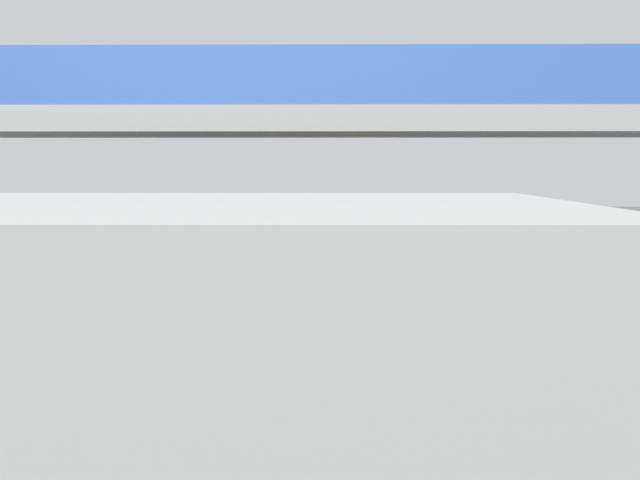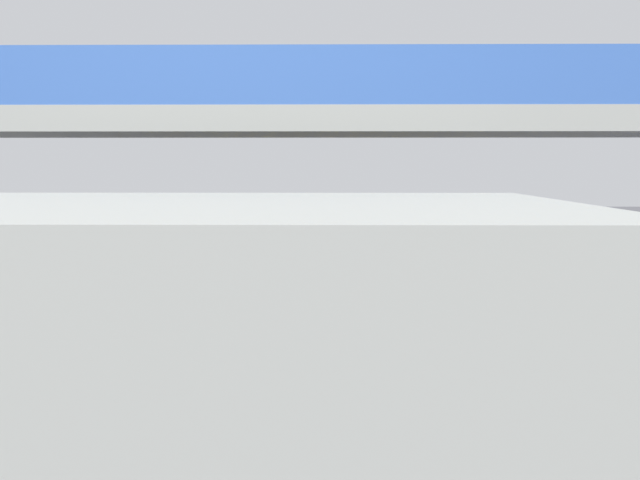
% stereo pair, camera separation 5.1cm
% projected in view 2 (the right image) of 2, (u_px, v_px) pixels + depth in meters
% --- Properties ---
extents(ground, '(80.00, 80.00, 0.00)m').
position_uv_depth(ground, '(325.00, 273.00, 24.75)').
color(ground, '#424247').
extents(city_bus, '(11.54, 2.85, 3.15)m').
position_uv_depth(city_bus, '(327.00, 232.00, 23.65)').
color(city_bus, yellow).
rests_on(city_bus, ground).
extents(bicycle_blue, '(1.77, 0.44, 0.96)m').
position_uv_depth(bicycle_blue, '(609.00, 274.00, 22.56)').
color(bicycle_blue, black).
rests_on(bicycle_blue, ground).
extents(pedestrian, '(0.38, 0.38, 1.79)m').
position_uv_depth(pedestrian, '(416.00, 272.00, 20.36)').
color(pedestrian, '#2D2D38').
rests_on(pedestrian, ground).
extents(traffic_sign, '(0.08, 0.60, 2.80)m').
position_uv_depth(traffic_sign, '(239.00, 221.00, 28.34)').
color(traffic_sign, slate).
rests_on(traffic_sign, ground).
extents(lane_dash_leftmost, '(2.00, 0.20, 0.01)m').
position_uv_depth(lane_dash_leftmost, '(490.00, 261.00, 27.80)').
color(lane_dash_leftmost, silver).
rests_on(lane_dash_leftmost, ground).
extents(lane_dash_left, '(2.00, 0.20, 0.01)m').
position_uv_depth(lane_dash_left, '(407.00, 261.00, 27.84)').
color(lane_dash_left, silver).
rests_on(lane_dash_left, ground).
extents(lane_dash_centre, '(2.00, 0.20, 0.01)m').
position_uv_depth(lane_dash_centre, '(325.00, 261.00, 27.88)').
color(lane_dash_centre, silver).
rests_on(lane_dash_centre, ground).
extents(lane_dash_right, '(2.00, 0.20, 0.01)m').
position_uv_depth(lane_dash_right, '(243.00, 261.00, 27.92)').
color(lane_dash_right, silver).
rests_on(lane_dash_right, ground).
extents(lane_dash_rightmost, '(2.00, 0.20, 0.01)m').
position_uv_depth(lane_dash_rightmost, '(161.00, 261.00, 27.96)').
color(lane_dash_rightmost, silver).
rests_on(lane_dash_rightmost, ground).
extents(pedestrian_overpass, '(24.96, 2.60, 6.88)m').
position_uv_depth(pedestrian_overpass, '(324.00, 145.00, 12.23)').
color(pedestrian_overpass, gray).
rests_on(pedestrian_overpass, ground).
extents(station_building, '(9.00, 5.04, 4.20)m').
position_uv_depth(station_building, '(205.00, 373.00, 7.07)').
color(station_building, gray).
rests_on(station_building, ground).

